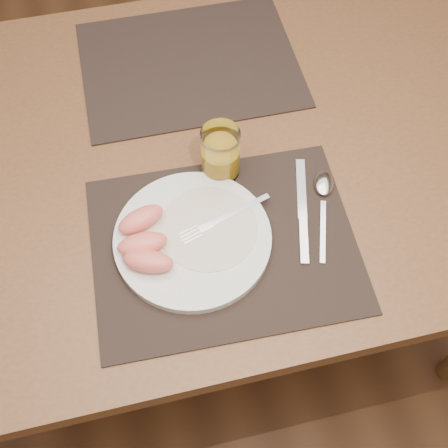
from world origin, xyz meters
TOP-DOWN VIEW (x-y plane):
  - ground at (0.00, 0.00)m, footprint 5.00×5.00m
  - table at (0.00, 0.00)m, footprint 1.40×0.90m
  - placemat_near at (-0.00, -0.22)m, footprint 0.46×0.37m
  - placemat_far at (0.03, 0.22)m, footprint 0.45×0.35m
  - plate at (-0.05, -0.20)m, footprint 0.27×0.27m
  - plate_dressing at (-0.02, -0.19)m, footprint 0.17×0.17m
  - fork at (-0.00, -0.18)m, footprint 0.17×0.07m
  - knife at (0.14, -0.20)m, footprint 0.07×0.22m
  - spoon at (0.20, -0.16)m, footprint 0.08×0.19m
  - juice_glass at (0.03, -0.07)m, footprint 0.07×0.07m
  - grapefruit_wedges at (-0.13, -0.20)m, footprint 0.09×0.15m

SIDE VIEW (x-z plane):
  - ground at x=0.00m, z-range 0.00..0.00m
  - table at x=0.00m, z-range 0.29..1.04m
  - placemat_near at x=0.00m, z-range 0.75..0.75m
  - placemat_far at x=0.03m, z-range 0.75..0.75m
  - knife at x=0.14m, z-range 0.75..0.76m
  - spoon at x=0.20m, z-range 0.75..0.77m
  - plate at x=-0.05m, z-range 0.75..0.77m
  - plate_dressing at x=-0.02m, z-range 0.77..0.77m
  - fork at x=0.00m, z-range 0.77..0.77m
  - grapefruit_wedges at x=-0.13m, z-range 0.77..0.80m
  - juice_glass at x=0.03m, z-range 0.75..0.85m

